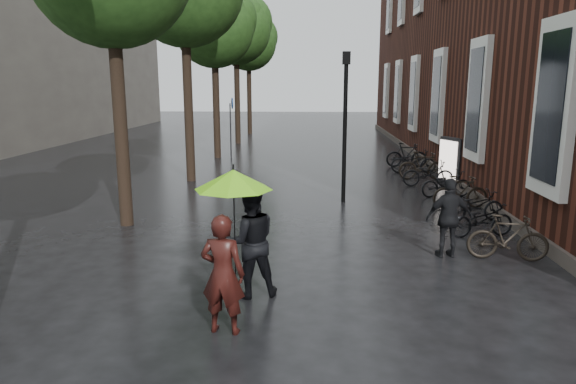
# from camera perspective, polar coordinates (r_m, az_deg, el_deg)

# --- Properties ---
(brick_building) EXTENTS (10.20, 33.20, 12.00)m
(brick_building) POSITION_cam_1_polar(r_m,az_deg,el_deg) (26.71, 25.76, 16.23)
(brick_building) COLOR #38160F
(brick_building) RESTS_ON ground
(street_trees) EXTENTS (4.33, 34.03, 8.91)m
(street_trees) POSITION_cam_1_polar(r_m,az_deg,el_deg) (21.82, -9.74, 19.33)
(street_trees) COLOR black
(street_trees) RESTS_ON ground
(person_burgundy) EXTENTS (0.69, 0.50, 1.74)m
(person_burgundy) POSITION_cam_1_polar(r_m,az_deg,el_deg) (7.32, -7.26, -9.06)
(person_burgundy) COLOR black
(person_burgundy) RESTS_ON ground
(person_black) EXTENTS (1.09, 0.95, 1.88)m
(person_black) POSITION_cam_1_polar(r_m,az_deg,el_deg) (8.49, -4.24, -5.48)
(person_black) COLOR black
(person_black) RESTS_ON ground
(lime_umbrella) EXTENTS (1.18, 1.18, 1.73)m
(lime_umbrella) POSITION_cam_1_polar(r_m,az_deg,el_deg) (7.62, -6.08, 1.37)
(lime_umbrella) COLOR black
(lime_umbrella) RESTS_ON ground
(pedestrian_walking) EXTENTS (1.00, 0.52, 1.63)m
(pedestrian_walking) POSITION_cam_1_polar(r_m,az_deg,el_deg) (10.88, 17.46, -2.78)
(pedestrian_walking) COLOR black
(pedestrian_walking) RESTS_ON ground
(parked_bicycles) EXTENTS (1.93, 12.36, 1.04)m
(parked_bicycles) POSITION_cam_1_polar(r_m,az_deg,el_deg) (17.21, 16.28, 1.38)
(parked_bicycles) COLOR black
(parked_bicycles) RESTS_ON ground
(ad_lightbox) EXTENTS (0.26, 1.10, 1.66)m
(ad_lightbox) POSITION_cam_1_polar(r_m,az_deg,el_deg) (18.63, 17.68, 3.24)
(ad_lightbox) COLOR black
(ad_lightbox) RESTS_ON ground
(lamp_post) EXTENTS (0.22, 0.22, 4.37)m
(lamp_post) POSITION_cam_1_polar(r_m,az_deg,el_deg) (15.11, 6.37, 8.75)
(lamp_post) COLOR black
(lamp_post) RESTS_ON ground
(cycle_sign) EXTENTS (0.15, 0.52, 2.83)m
(cycle_sign) POSITION_cam_1_polar(r_m,az_deg,el_deg) (24.54, -6.32, 8.14)
(cycle_sign) COLOR #262628
(cycle_sign) RESTS_ON ground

